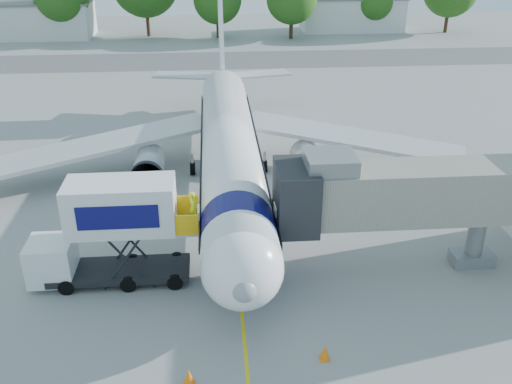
{
  "coord_description": "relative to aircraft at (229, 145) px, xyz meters",
  "views": [
    {
      "loc": [
        -1.07,
        -31.82,
        16.82
      ],
      "look_at": [
        1.18,
        -3.85,
        3.2
      ],
      "focal_mm": 40.0,
      "sensor_mm": 36.0,
      "label": 1
    }
  ],
  "objects": [
    {
      "name": "catering_hiloader",
      "position": [
        -6.27,
        -11.12,
        -0.19
      ],
      "size": [
        8.54,
        2.44,
        5.5
      ],
      "color": "black",
      "rests_on": "ground"
    },
    {
      "name": "tree_f",
      "position": [
        25.01,
        55.87,
        1.64
      ],
      "size": [
        5.93,
        5.93,
        7.57
      ],
      "color": "#382314",
      "rests_on": "ground"
    },
    {
      "name": "tree_d",
      "position": [
        0.33,
        53.19,
        2.64
      ],
      "size": [
        7.22,
        7.22,
        9.2
      ],
      "color": "#382314",
      "rests_on": "ground"
    },
    {
      "name": "taxiway_strip",
      "position": [
        0.0,
        37.88,
        -2.94
      ],
      "size": [
        120.0,
        10.0,
        0.01
      ],
      "primitive_type": "cube",
      "color": "#59595B",
      "rests_on": "ground"
    },
    {
      "name": "jet_bridge",
      "position": [
        7.99,
        -11.12,
        1.39
      ],
      "size": [
        13.9,
        3.2,
        6.6
      ],
      "color": "gray",
      "rests_on": "ground"
    },
    {
      "name": "safety_cone_a",
      "position": [
        3.29,
        -17.72,
        -2.6
      ],
      "size": [
        0.46,
        0.46,
        0.73
      ],
      "color": "orange",
      "rests_on": "ground"
    },
    {
      "name": "aircraft",
      "position": [
        0.0,
        0.0,
        0.0
      ],
      "size": [
        34.17,
        37.73,
        11.35
      ],
      "color": "white",
      "rests_on": "ground"
    },
    {
      "name": "outbuilding_left",
      "position": [
        -28.0,
        55.88,
        -0.29
      ],
      "size": [
        18.4,
        8.4,
        5.3
      ],
      "color": "silver",
      "rests_on": "ground"
    },
    {
      "name": "ground",
      "position": [
        0.0,
        -4.12,
        -2.95
      ],
      "size": [
        160.0,
        160.0,
        0.0
      ],
      "primitive_type": "plane",
      "color": "#979794",
      "rests_on": "ground"
    },
    {
      "name": "safety_cone_b",
      "position": [
        -2.36,
        -18.71,
        -2.57
      ],
      "size": [
        0.5,
        0.5,
        0.79
      ],
      "color": "orange",
      "rests_on": "ground"
    },
    {
      "name": "outbuilding_right",
      "position": [
        22.0,
        57.88,
        -0.29
      ],
      "size": [
        16.4,
        7.4,
        5.3
      ],
      "color": "silver",
      "rests_on": "ground"
    },
    {
      "name": "guidance_line",
      "position": [
        0.0,
        -4.12,
        -2.94
      ],
      "size": [
        0.15,
        70.0,
        0.01
      ],
      "primitive_type": "cube",
      "color": "yellow",
      "rests_on": "ground"
    }
  ]
}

